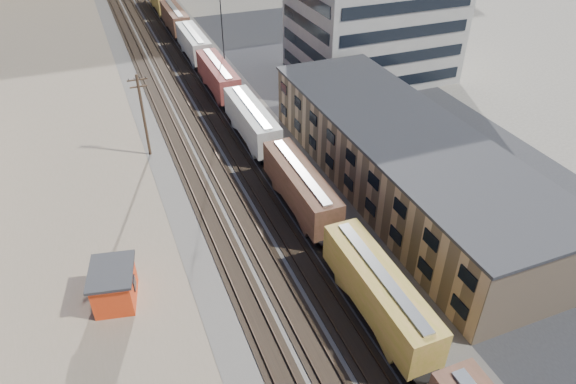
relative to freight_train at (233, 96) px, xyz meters
name	(u,v)px	position (x,y,z in m)	size (l,w,h in m)	color
ballast_bed	(204,114)	(-3.80, 1.82, -2.76)	(18.00, 200.00, 0.06)	#4C4742
dirt_yard	(47,183)	(-23.80, -8.18, -2.78)	(24.00, 180.00, 0.03)	#796B53
asphalt_lot	(403,135)	(18.20, -13.18, -2.77)	(26.00, 120.00, 0.04)	#232326
rail_tracks	(200,115)	(-4.35, 1.82, -2.68)	(11.40, 200.00, 0.24)	black
freight_train	(233,96)	(0.00, 0.00, 0.00)	(3.00, 119.74, 4.46)	black
warehouse	(401,159)	(11.18, -23.18, 0.86)	(12.40, 40.40, 7.25)	tan
office_tower	(373,14)	(24.15, 6.77, 6.47)	(22.60, 18.60, 18.45)	#9E998E
utility_pole_north	(143,114)	(-12.30, -6.18, 2.50)	(2.20, 0.32, 10.00)	#382619
radio_mast	(222,21)	(2.20, 11.82, 6.33)	(1.20, 0.16, 18.00)	black
maintenance_shed	(114,285)	(-18.62, -28.67, -1.12)	(4.27, 5.06, 3.27)	#EA3E16
parked_car_blue	(382,84)	(22.91, 0.31, -2.02)	(2.55, 5.54, 1.54)	#171A53
parked_car_far	(392,86)	(24.06, -0.68, -2.03)	(1.80, 4.46, 1.52)	white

